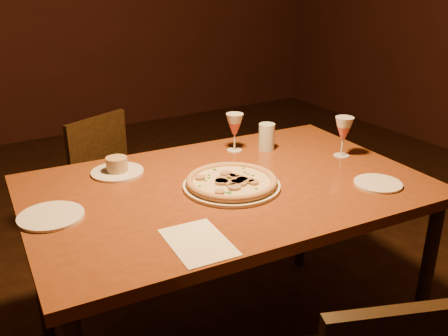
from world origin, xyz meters
TOP-DOWN VIEW (x-y plane):
  - dining_table at (-0.05, 0.14)m, footprint 1.52×1.04m
  - chair_far at (-0.17, 1.08)m, footprint 0.51×0.51m
  - pizza_plate at (-0.05, 0.11)m, footprint 0.36×0.36m
  - ramekin_saucer at (-0.36, 0.46)m, footprint 0.20×0.20m
  - wine_glass_far at (0.17, 0.44)m, footprint 0.08×0.08m
  - wine_glass_right at (0.52, 0.14)m, footprint 0.08×0.08m
  - water_tumbler at (0.30, 0.38)m, footprint 0.07×0.07m
  - side_plate_left at (-0.68, 0.21)m, footprint 0.21×0.21m
  - side_plate_near at (0.42, -0.15)m, footprint 0.18×0.18m
  - menu_card at (-0.35, -0.17)m, footprint 0.19×0.26m

SIDE VIEW (x-z plane):
  - chair_far at x=-0.17m, z-range 0.05..0.86m
  - dining_table at x=-0.05m, z-range 0.32..1.10m
  - menu_card at x=-0.35m, z-range 0.78..0.78m
  - side_plate_near at x=0.42m, z-range 0.78..0.79m
  - side_plate_left at x=-0.68m, z-range 0.78..0.79m
  - pizza_plate at x=-0.05m, z-range 0.78..0.82m
  - ramekin_saucer at x=-0.36m, z-range 0.77..0.84m
  - water_tumbler at x=0.30m, z-range 0.78..0.90m
  - wine_glass_far at x=0.17m, z-range 0.78..0.95m
  - wine_glass_right at x=0.52m, z-range 0.78..0.95m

